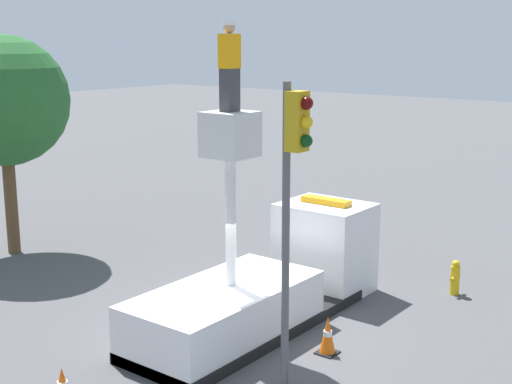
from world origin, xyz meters
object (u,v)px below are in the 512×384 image
worker (230,66)px  tree_left_bg (4,101)px  fire_hydrant (455,278)px  bucket_truck (268,283)px  traffic_light_pole (293,178)px  traffic_cone_curbside (328,336)px

worker → tree_left_bg: (0.82, 8.97, -1.21)m
fire_hydrant → bucket_truck: bearing=146.6°
traffic_light_pole → tree_left_bg: tree_left_bg is taller
bucket_truck → traffic_cone_curbside: size_ratio=8.85×
traffic_cone_curbside → bucket_truck: bearing=70.9°
bucket_truck → tree_left_bg: tree_left_bg is taller
worker → traffic_cone_curbside: bearing=-74.2°
worker → fire_hydrant: bearing=-26.8°
worker → tree_left_bg: 9.09m
traffic_light_pole → tree_left_bg: (1.90, 11.23, 0.56)m
fire_hydrant → tree_left_bg: bearing=111.2°
fire_hydrant → tree_left_bg: tree_left_bg is taller
bucket_truck → traffic_light_pole: bearing=-136.0°
bucket_truck → worker: worker is taller
traffic_cone_curbside → tree_left_bg: bearing=88.7°
bucket_truck → worker: size_ratio=3.96×
bucket_truck → traffic_light_pole: traffic_light_pole is taller
traffic_cone_curbside → tree_left_bg: tree_left_bg is taller
worker → traffic_light_pole: 3.07m
worker → fire_hydrant: worker is taller
fire_hydrant → traffic_cone_curbside: fire_hydrant is taller
traffic_light_pole → tree_left_bg: size_ratio=0.87×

